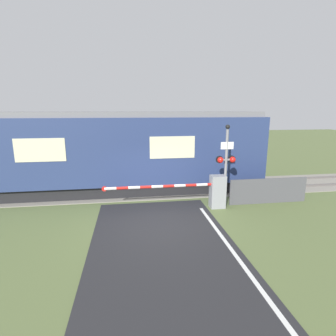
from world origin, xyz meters
name	(u,v)px	position (x,y,z in m)	size (l,w,h in m)	color
ground_plane	(157,222)	(0.00, 0.00, 0.00)	(80.00, 80.00, 0.00)	#5B6B3D
track_bed	(149,189)	(0.00, 3.89, 0.02)	(36.00, 3.20, 0.13)	gray
train	(50,153)	(-4.54, 3.89, 1.98)	(20.02, 2.77, 3.87)	black
crossing_barrier	(210,191)	(2.31, 1.07, 0.73)	(4.91, 0.44, 1.36)	gray
signal_post	(226,161)	(2.96, 1.18, 1.93)	(0.82, 0.26, 3.39)	gray
roadside_fence	(268,191)	(4.95, 1.24, 0.55)	(3.48, 0.06, 1.10)	#4C4C51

